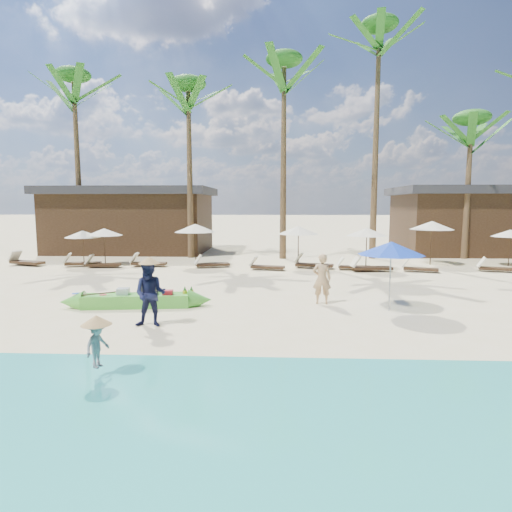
{
  "coord_description": "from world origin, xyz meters",
  "views": [
    {
      "loc": [
        1.72,
        -11.07,
        3.17
      ],
      "look_at": [
        1.12,
        2.0,
        1.59
      ],
      "focal_mm": 30.0,
      "sensor_mm": 36.0,
      "label": 1
    }
  ],
  "objects": [
    {
      "name": "palm_3",
      "position": [
        -3.36,
        14.27,
        8.58
      ],
      "size": [
        2.08,
        2.08,
        10.52
      ],
      "color": "brown",
      "rests_on": "ground"
    },
    {
      "name": "lounger_3_left",
      "position": [
        -11.39,
        10.52,
        0.22
      ],
      "size": [
        2.06,
        1.18,
        0.67
      ],
      "rotation": [
        0.0,
        0.0,
        -0.31
      ],
      "color": "#3C2818",
      "rests_on": "ground"
    },
    {
      "name": "lounger_7_right",
      "position": [
        5.47,
        9.77,
        0.19
      ],
      "size": [
        1.65,
        0.54,
        0.56
      ],
      "rotation": [
        0.0,
        0.0,
        -0.02
      ],
      "color": "#3C2818",
      "rests_on": "ground"
    },
    {
      "name": "pavilion_west",
      "position": [
        -8.0,
        17.5,
        2.19
      ],
      "size": [
        10.8,
        6.6,
        4.3
      ],
      "color": "#3C2818",
      "rests_on": "ground"
    },
    {
      "name": "lounger_7_left",
      "position": [
        6.17,
        9.25,
        0.22
      ],
      "size": [
        1.99,
        0.8,
        0.66
      ],
      "rotation": [
        0.0,
        0.0,
        0.11
      ],
      "color": "#3C2818",
      "rests_on": "ground"
    },
    {
      "name": "pavilion_east",
      "position": [
        14.0,
        17.5,
        2.2
      ],
      "size": [
        8.8,
        6.6,
        4.3
      ],
      "color": "#3C2818",
      "rests_on": "ground"
    },
    {
      "name": "resort_parasol_8",
      "position": [
        9.92,
        11.79,
        2.08
      ],
      "size": [
        2.24,
        2.24,
        2.31
      ],
      "color": "#3C2818",
      "rests_on": "ground"
    },
    {
      "name": "resort_parasol_7",
      "position": [
        6.14,
        9.85,
        1.85
      ],
      "size": [
        1.99,
        1.99,
        2.05
      ],
      "color": "#3C2818",
      "rests_on": "ground"
    },
    {
      "name": "resort_parasol_5",
      "position": [
        -2.4,
        10.67,
        1.97
      ],
      "size": [
        2.12,
        2.12,
        2.19
      ],
      "color": "#3C2818",
      "rests_on": "ground"
    },
    {
      "name": "wet_sand_strip",
      "position": [
        0.0,
        -5.0,
        0.0
      ],
      "size": [
        240.0,
        4.5,
        0.01
      ],
      "primitive_type": "cube",
      "color": "tan",
      "rests_on": "ground"
    },
    {
      "name": "lounger_4_left",
      "position": [
        -7.08,
        9.9,
        0.2
      ],
      "size": [
        1.75,
        0.63,
        0.58
      ],
      "rotation": [
        0.0,
        0.0,
        0.06
      ],
      "color": "#3C2818",
      "rests_on": "ground"
    },
    {
      "name": "lounger_8_left",
      "position": [
        8.48,
        9.27,
        0.18
      ],
      "size": [
        1.7,
        1.02,
        0.55
      ],
      "rotation": [
        0.0,
        0.0,
        -0.34
      ],
      "color": "#3C2818",
      "rests_on": "ground"
    },
    {
      "name": "lounger_6_left",
      "position": [
        1.22,
        9.55,
        0.19
      ],
      "size": [
        1.77,
        0.87,
        0.58
      ],
      "rotation": [
        0.0,
        0.0,
        -0.21
      ],
      "color": "#3C2818",
      "rests_on": "ground"
    },
    {
      "name": "lounger_5_left",
      "position": [
        -1.58,
        10.19,
        0.2
      ],
      "size": [
        1.84,
        1.06,
        0.6
      ],
      "rotation": [
        0.0,
        0.0,
        0.31
      ],
      "color": "#3C2818",
      "rests_on": "ground"
    },
    {
      "name": "green_canoe",
      "position": [
        -2.59,
        1.76,
        0.22
      ],
      "size": [
        5.19,
        1.05,
        0.66
      ],
      "rotation": [
        0.0,
        0.0,
        0.12
      ],
      "color": "#50BF3A",
      "rests_on": "ground"
    },
    {
      "name": "lounger_4_right",
      "position": [
        -4.9,
        10.38,
        0.21
      ],
      "size": [
        1.83,
        0.56,
        0.62
      ],
      "rotation": [
        0.0,
        0.0,
        -0.0
      ],
      "color": "#3C2818",
      "rests_on": "ground"
    },
    {
      "name": "blue_umbrella",
      "position": [
        5.13,
        1.63,
        1.89
      ],
      "size": [
        1.94,
        1.94,
        2.09
      ],
      "color": "#99999E",
      "rests_on": "ground"
    },
    {
      "name": "resort_parasol_9",
      "position": [
        13.75,
        11.38,
        1.71
      ],
      "size": [
        1.84,
        1.84,
        1.89
      ],
      "color": "#3C2818",
      "rests_on": "ground"
    },
    {
      "name": "resort_parasol_4",
      "position": [
        -7.23,
        10.82,
        1.74
      ],
      "size": [
        1.88,
        1.88,
        1.93
      ],
      "color": "#3C2818",
      "rests_on": "ground"
    },
    {
      "name": "vendor_yellow",
      "position": [
        -1.54,
        -3.61,
        0.61
      ],
      "size": [
        0.48,
        0.63,
        0.87
      ],
      "primitive_type": "imported",
      "rotation": [
        0.0,
        0.0,
        1.26
      ],
      "color": "gray",
      "rests_on": "ground"
    },
    {
      "name": "tourist",
      "position": [
        3.21,
        2.46,
        0.81
      ],
      "size": [
        0.61,
        0.42,
        1.62
      ],
      "primitive_type": "imported",
      "rotation": [
        0.0,
        0.0,
        3.09
      ],
      "color": "tan",
      "rests_on": "ground"
    },
    {
      "name": "resort_parasol_6",
      "position": [
        2.86,
        10.27,
        1.9
      ],
      "size": [
        2.05,
        2.05,
        2.11
      ],
      "color": "#3C2818",
      "rests_on": "ground"
    },
    {
      "name": "resort_parasol_3",
      "position": [
        -8.18,
        10.39,
        1.66
      ],
      "size": [
        1.79,
        1.79,
        1.84
      ],
      "color": "#3C2818",
      "rests_on": "ground"
    },
    {
      "name": "palm_4",
      "position": [
        2.15,
        14.01,
        9.45
      ],
      "size": [
        2.08,
        2.08,
        11.7
      ],
      "color": "brown",
      "rests_on": "ground"
    },
    {
      "name": "palm_6",
      "position": [
        12.84,
        14.52,
        7.05
      ],
      "size": [
        2.08,
        2.08,
        8.51
      ],
      "color": "brown",
      "rests_on": "ground"
    },
    {
      "name": "lounger_3_right",
      "position": [
        -8.31,
        10.27,
        0.21
      ],
      "size": [
        1.9,
        1.02,
        0.62
      ],
      "rotation": [
        0.0,
        0.0,
        0.27
      ],
      "color": "#3C2818",
      "rests_on": "ground"
    },
    {
      "name": "ground",
      "position": [
        0.0,
        0.0,
        0.0
      ],
      "size": [
        240.0,
        240.0,
        0.0
      ],
      "primitive_type": "plane",
      "color": "beige",
      "rests_on": "ground"
    },
    {
      "name": "palm_5",
      "position": [
        7.45,
        14.38,
        10.82
      ],
      "size": [
        2.08,
        2.08,
        13.6
      ],
      "color": "brown",
      "rests_on": "ground"
    },
    {
      "name": "vendor_green",
      "position": [
        -1.52,
        -0.32,
        0.86
      ],
      "size": [
        0.84,
        0.66,
        1.72
      ],
      "primitive_type": "imported",
      "rotation": [
        0.0,
        0.0,
        0.01
      ],
      "color": "#161A3D",
      "rests_on": "ground"
    },
    {
      "name": "lounger_9_left",
      "position": [
        12.16,
        9.49,
        0.2
      ],
      "size": [
        1.82,
        1.01,
        0.59
      ],
      "rotation": [
        0.0,
        0.0,
        -0.29
      ],
      "color": "#3C2818",
      "rests_on": "ground"
    },
    {
      "name": "palm_2",
      "position": [
        -10.45,
        15.08,
        9.18
      ],
      "size": [
        2.08,
        2.08,
        11.33
      ],
      "color": "brown",
      "rests_on": "ground"
    },
    {
      "name": "lounger_6_right",
      "position": [
        3.52,
        10.2,
        0.22
      ],
      "size": [
        2.03,
        1.07,
        0.66
      ],
      "rotation": [
        0.0,
        0.0,
        -0.26
      ],
      "color": "#3C2818",
      "rests_on": "ground"
    }
  ]
}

